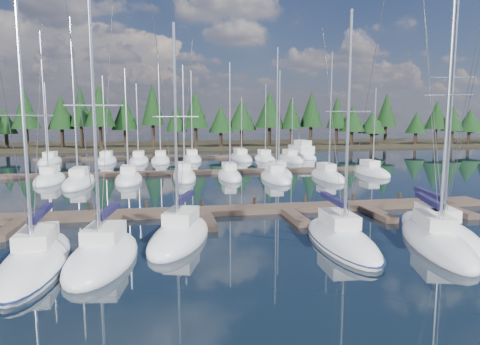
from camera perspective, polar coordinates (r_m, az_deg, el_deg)
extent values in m
plane|color=black|center=(42.84, -6.39, -1.95)|extent=(260.00, 260.00, 0.00)
cube|color=black|center=(102.44, -8.61, 3.65)|extent=(220.00, 30.00, 0.60)
cube|color=#4E3C30|center=(31.05, -4.92, -5.17)|extent=(44.00, 2.00, 0.40)
cube|color=#4E3C30|center=(29.52, -28.39, -6.72)|extent=(0.90, 4.00, 0.40)
cube|color=#4E3C30|center=(28.21, -16.67, -6.76)|extent=(0.90, 4.00, 0.40)
cube|color=#4E3C30|center=(28.15, -4.36, -6.49)|extent=(0.90, 4.00, 0.40)
cube|color=#4E3C30|center=(29.33, 7.44, -5.96)|extent=(0.90, 4.00, 0.40)
cube|color=#4E3C30|center=(31.63, 17.91, -5.28)|extent=(0.90, 4.00, 0.40)
cube|color=#4E3C30|center=(34.83, 26.69, -4.56)|extent=(0.90, 4.00, 0.40)
cylinder|color=black|center=(33.19, -26.27, -4.66)|extent=(0.26, 0.26, 0.90)
cylinder|color=black|center=(32.30, -19.42, -4.63)|extent=(0.26, 0.26, 0.90)
cylinder|color=black|center=(31.89, -12.29, -4.52)|extent=(0.26, 0.26, 0.90)
cylinder|color=black|center=(31.97, -5.09, -4.35)|extent=(0.26, 0.26, 0.90)
cylinder|color=black|center=(32.56, 1.95, -4.11)|extent=(0.26, 0.26, 0.90)
cylinder|color=black|center=(33.61, 8.65, -3.82)|extent=(0.26, 0.26, 0.90)
cylinder|color=black|center=(35.08, 14.86, -3.51)|extent=(0.26, 0.26, 0.90)
cylinder|color=black|center=(36.94, 20.51, -3.19)|extent=(0.26, 0.26, 0.90)
cylinder|color=black|center=(39.11, 25.57, -2.88)|extent=(0.26, 0.26, 0.90)
cube|color=#4E3C30|center=(52.69, -7.11, 0.02)|extent=(50.00, 1.80, 0.40)
cube|color=#4E3C30|center=(72.55, -7.96, 2.04)|extent=(46.00, 1.80, 0.40)
ellipsoid|color=white|center=(22.52, -25.58, -10.94)|extent=(3.07, 9.25, 1.90)
cube|color=silver|center=(22.61, -25.49, -7.69)|extent=(1.60, 2.99, 0.70)
cylinder|color=silver|center=(21.02, -26.83, 5.30)|extent=(0.17, 0.17, 10.96)
cylinder|color=silver|center=(23.48, -24.99, -5.24)|extent=(0.28, 4.03, 0.12)
cube|color=#151334|center=(23.45, -25.01, -4.88)|extent=(0.51, 3.85, 0.30)
cylinder|color=silver|center=(21.01, -26.92, 6.79)|extent=(2.43, 0.17, 0.07)
cylinder|color=#3F3F44|center=(19.13, -28.25, 4.63)|extent=(0.19, 3.96, 11.27)
cylinder|color=#3F3F44|center=(23.38, -25.35, 5.16)|extent=(0.23, 4.87, 11.27)
ellipsoid|color=#0B163A|center=(22.50, -25.59, -10.77)|extent=(3.20, 9.62, 0.18)
ellipsoid|color=white|center=(22.06, -17.82, -10.94)|extent=(4.02, 7.90, 1.90)
cube|color=silver|center=(22.07, -17.68, -7.67)|extent=(1.96, 2.63, 0.70)
cylinder|color=silver|center=(20.61, -18.86, 6.83)|extent=(0.18, 0.18, 11.79)
cylinder|color=silver|center=(22.74, -17.13, -5.26)|extent=(0.60, 3.31, 0.12)
cube|color=#151334|center=(22.71, -17.14, -4.89)|extent=(0.81, 3.19, 0.30)
cylinder|color=silver|center=(20.62, -18.93, 8.47)|extent=(2.64, 0.45, 0.07)
cylinder|color=#3F3F44|center=(19.07, -20.27, 6.30)|extent=(0.50, 3.25, 12.10)
cylinder|color=#3F3F44|center=(22.54, -17.36, 6.53)|extent=(0.61, 3.99, 12.10)
ellipsoid|color=white|center=(24.70, -8.04, -8.66)|extent=(5.07, 8.39, 1.90)
cube|color=silver|center=(24.77, -7.85, -5.74)|extent=(2.24, 2.88, 0.70)
cylinder|color=silver|center=(23.36, -8.58, 6.04)|extent=(0.20, 0.20, 10.86)
cylinder|color=silver|center=(25.50, -7.32, -3.62)|extent=(1.16, 3.35, 0.12)
cube|color=#151334|center=(25.48, -7.33, -3.29)|extent=(1.33, 3.27, 0.30)
cylinder|color=silver|center=(23.36, -8.61, 7.37)|extent=(2.44, 0.83, 0.07)
cylinder|color=#3F3F44|center=(21.74, -9.81, 5.52)|extent=(1.06, 3.28, 11.17)
cylinder|color=#3F3F44|center=(25.39, -7.28, 5.83)|extent=(1.30, 4.03, 11.18)
ellipsoid|color=white|center=(24.39, 13.34, -9.00)|extent=(3.11, 8.76, 1.90)
cube|color=silver|center=(24.48, 13.06, -6.03)|extent=(1.62, 2.83, 0.70)
cylinder|color=silver|center=(23.02, 14.21, 6.47)|extent=(0.17, 0.17, 11.34)
cylinder|color=silver|center=(25.27, 12.29, -3.84)|extent=(0.29, 3.80, 0.12)
cube|color=#151334|center=(25.24, 12.30, -3.51)|extent=(0.52, 3.64, 0.30)
cylinder|color=silver|center=(23.02, 14.25, 7.88)|extent=(2.45, 0.18, 0.07)
cylinder|color=#3F3F44|center=(21.30, 16.04, 5.94)|extent=(0.20, 3.74, 11.65)
cylinder|color=#3F3F44|center=(25.16, 12.27, 6.25)|extent=(0.24, 4.60, 11.65)
ellipsoid|color=#0B163A|center=(24.37, 13.34, -8.84)|extent=(3.24, 9.11, 0.18)
ellipsoid|color=white|center=(25.72, 24.68, -8.63)|extent=(4.98, 9.50, 1.90)
cube|color=silver|center=(25.84, 24.49, -5.80)|extent=(2.17, 3.20, 0.70)
cylinder|color=silver|center=(24.37, 25.97, 7.75)|extent=(0.20, 0.20, 12.83)
cylinder|color=silver|center=(26.71, 23.82, -3.70)|extent=(1.20, 3.90, 0.12)
cube|color=#151334|center=(26.68, 23.84, -3.39)|extent=(1.37, 3.79, 0.30)
cylinder|color=silver|center=(24.39, 26.05, 9.25)|extent=(2.29, 0.70, 0.07)
cylinder|color=#3F3F44|center=(22.54, 27.69, 7.35)|extent=(1.09, 3.82, 13.14)
cylinder|color=#3F3F44|center=(26.65, 24.13, 7.44)|extent=(1.34, 4.70, 13.14)
ellipsoid|color=white|center=(27.98, 25.03, -7.38)|extent=(4.15, 9.38, 1.90)
cube|color=silver|center=(28.11, 24.76, -4.78)|extent=(1.95, 3.10, 0.70)
cylinder|color=silver|center=(26.76, 26.44, 9.69)|extent=(0.18, 0.18, 14.75)
cylinder|color=silver|center=(28.93, 23.91, -2.89)|extent=(0.76, 3.96, 0.12)
cube|color=#151334|center=(28.91, 23.93, -2.60)|extent=(0.96, 3.81, 0.30)
cylinder|color=silver|center=(26.81, 26.53, 11.26)|extent=(2.44, 0.46, 0.07)
cylinder|color=#3F3F44|center=(25.03, 28.48, 9.43)|extent=(0.66, 3.88, 15.06)
cylinder|color=#3F3F44|center=(28.91, 24.22, 9.29)|extent=(0.80, 4.77, 15.06)
ellipsoid|color=white|center=(50.18, -24.03, -1.00)|extent=(2.77, 7.75, 1.90)
cube|color=silver|center=(50.41, -24.00, 0.41)|extent=(1.52, 2.48, 0.70)
cylinder|color=silver|center=(49.36, -24.65, 8.36)|extent=(0.16, 0.16, 14.66)
ellipsoid|color=white|center=(47.23, -20.66, -1.33)|extent=(2.76, 9.71, 1.90)
cube|color=silver|center=(47.54, -20.62, 0.19)|extent=(1.52, 3.11, 0.70)
cylinder|color=silver|center=(46.29, -21.26, 9.25)|extent=(0.16, 0.16, 15.64)
ellipsoid|color=white|center=(47.65, -14.61, -1.01)|extent=(2.82, 7.90, 1.90)
cube|color=silver|center=(47.89, -14.62, 0.48)|extent=(1.55, 2.53, 0.70)
cylinder|color=silver|center=(46.77, -14.90, 6.59)|extent=(0.16, 0.16, 10.93)
ellipsoid|color=white|center=(49.40, -7.43, -0.54)|extent=(2.52, 9.62, 1.90)
cube|color=silver|center=(49.73, -7.48, 0.91)|extent=(1.38, 3.08, 0.70)
cylinder|color=silver|center=(48.45, -7.53, 7.19)|extent=(0.16, 0.16, 11.59)
ellipsoid|color=white|center=(48.88, -1.40, -0.56)|extent=(2.46, 7.88, 1.90)
cube|color=silver|center=(49.11, -1.48, 0.89)|extent=(1.35, 2.52, 0.70)
cylinder|color=silver|center=(48.01, -1.36, 7.41)|extent=(0.16, 0.16, 11.87)
ellipsoid|color=white|center=(47.60, 4.72, -0.81)|extent=(2.69, 8.58, 1.90)
cube|color=silver|center=(47.86, 4.61, 0.69)|extent=(1.48, 2.75, 0.70)
cylinder|color=silver|center=(46.70, 4.96, 8.25)|extent=(0.16, 0.16, 13.27)
ellipsoid|color=white|center=(51.23, 5.06, -0.22)|extent=(2.81, 7.77, 1.90)
cube|color=silver|center=(51.46, 4.96, 1.16)|extent=(1.55, 2.48, 0.70)
cylinder|color=silver|center=(50.40, 5.26, 7.04)|extent=(0.16, 0.16, 11.26)
ellipsoid|color=white|center=(49.47, 11.58, -0.62)|extent=(2.43, 8.45, 1.90)
cube|color=silver|center=(49.70, 11.44, 0.82)|extent=(1.34, 2.70, 0.70)
cylinder|color=silver|center=(48.60, 11.99, 7.88)|extent=(0.16, 0.16, 12.93)
ellipsoid|color=white|center=(54.54, 17.07, -0.05)|extent=(2.60, 8.16, 1.90)
cube|color=silver|center=(54.76, 16.92, 1.25)|extent=(1.43, 2.61, 0.70)
cylinder|color=silver|center=(53.76, 17.49, 5.75)|extent=(0.16, 0.16, 9.38)
ellipsoid|color=white|center=(70.61, -24.02, 1.27)|extent=(2.89, 8.16, 1.90)
cube|color=silver|center=(70.90, -23.99, 2.27)|extent=(1.59, 2.61, 0.70)
cylinder|color=silver|center=(69.88, -24.37, 6.39)|extent=(0.16, 0.16, 10.95)
ellipsoid|color=white|center=(68.68, -17.39, 1.42)|extent=(2.92, 9.31, 1.90)
cube|color=silver|center=(69.03, -17.38, 2.45)|extent=(1.61, 2.98, 0.70)
cylinder|color=silver|center=(67.87, -17.67, 7.14)|extent=(0.16, 0.16, 12.01)
ellipsoid|color=white|center=(67.38, -13.34, 1.45)|extent=(2.89, 9.77, 1.90)
cube|color=silver|center=(67.75, -13.35, 2.50)|extent=(1.59, 3.13, 0.70)
cylinder|color=silver|center=(66.55, -13.53, 6.77)|extent=(0.16, 0.16, 10.82)
ellipsoid|color=white|center=(67.26, -10.52, 1.52)|extent=(2.88, 9.43, 1.90)
cube|color=silver|center=(67.62, -10.54, 2.57)|extent=(1.58, 3.02, 0.70)
cylinder|color=silver|center=(66.45, -10.70, 8.65)|extent=(0.16, 0.16, 15.00)
ellipsoid|color=white|center=(68.89, -6.41, 1.73)|extent=(2.90, 10.04, 1.90)
cube|color=silver|center=(69.28, -6.45, 2.76)|extent=(1.59, 3.21, 0.70)
cylinder|color=silver|center=(68.05, -6.48, 7.88)|extent=(0.16, 0.16, 13.04)
ellipsoid|color=white|center=(70.55, 0.12, 1.92)|extent=(2.99, 11.72, 1.90)
cube|color=silver|center=(71.02, 0.04, 2.92)|extent=(1.64, 3.75, 0.70)
cylinder|color=silver|center=(69.66, 0.21, 6.28)|extent=(0.16, 0.16, 9.07)
ellipsoid|color=white|center=(68.80, 3.31, 1.76)|extent=(2.99, 7.48, 1.90)
cube|color=silver|center=(69.05, 3.25, 2.78)|extent=(1.64, 2.39, 0.70)
cylinder|color=silver|center=(68.10, 3.43, 7.08)|extent=(0.16, 0.16, 11.07)
ellipsoid|color=white|center=(68.73, 6.77, 1.72)|extent=(2.75, 10.65, 1.90)
cube|color=silver|center=(69.13, 6.66, 2.75)|extent=(1.51, 3.41, 0.70)
cylinder|color=silver|center=(67.90, 6.97, 6.12)|extent=(0.16, 0.16, 8.90)
ellipsoid|color=white|center=(74.19, 8.15, 2.07)|extent=(4.35, 10.10, 1.96)
cube|color=white|center=(74.08, 8.16, 3.09)|extent=(3.04, 5.63, 1.31)
cube|color=silver|center=(73.56, 8.34, 3.90)|extent=(2.17, 3.61, 0.98)
cylinder|color=silver|center=(74.86, 7.88, 4.47)|extent=(0.09, 0.09, 1.74)
cylinder|color=black|center=(100.92, -28.67, 3.74)|extent=(0.70, 0.70, 2.85)
cone|color=black|center=(100.80, -28.82, 6.12)|extent=(4.55, 4.55, 5.55)
ellipsoid|color=black|center=(100.66, -28.50, 5.42)|extent=(2.73, 2.73, 2.73)
cylinder|color=black|center=(96.39, -26.52, 4.07)|extent=(0.70, 0.70, 3.97)
cone|color=black|center=(96.30, -26.73, 7.54)|extent=(5.57, 5.57, 7.71)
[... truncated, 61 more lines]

